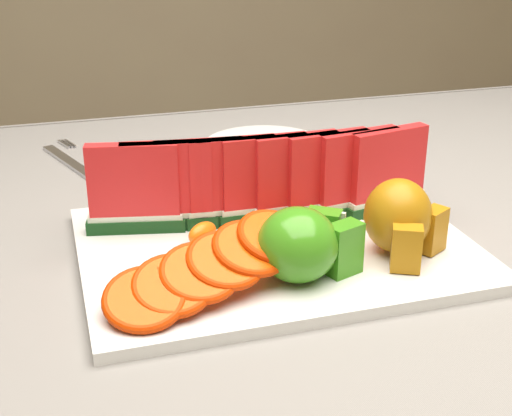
{
  "coord_description": "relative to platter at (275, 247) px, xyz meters",
  "views": [
    {
      "loc": [
        -0.24,
        -0.68,
        1.1
      ],
      "look_at": [
        -0.04,
        -0.04,
        0.81
      ],
      "focal_mm": 50.0,
      "sensor_mm": 36.0,
      "label": 1
    }
  ],
  "objects": [
    {
      "name": "table",
      "position": [
        0.02,
        0.05,
        -0.11
      ],
      "size": [
        1.4,
        0.9,
        0.75
      ],
      "color": "#533A1A",
      "rests_on": "ground"
    },
    {
      "name": "tablecloth",
      "position": [
        0.02,
        0.05,
        -0.05
      ],
      "size": [
        1.53,
        1.03,
        0.2
      ],
      "color": "slate",
      "rests_on": "table"
    },
    {
      "name": "platter",
      "position": [
        0.0,
        0.0,
        0.0
      ],
      "size": [
        0.4,
        0.3,
        0.01
      ],
      "color": "silver",
      "rests_on": "tablecloth"
    },
    {
      "name": "apple_cluster",
      "position": [
        0.0,
        -0.07,
        0.04
      ],
      "size": [
        0.11,
        0.09,
        0.07
      ],
      "color": "#1C791A",
      "rests_on": "platter"
    },
    {
      "name": "pear_cluster",
      "position": [
        0.11,
        -0.06,
        0.04
      ],
      "size": [
        0.09,
        0.09,
        0.08
      ],
      "color": "#B1781A",
      "rests_on": "platter"
    },
    {
      "name": "side_plate",
      "position": [
        0.09,
        0.33,
        -0.0
      ],
      "size": [
        0.22,
        0.22,
        0.01
      ],
      "color": "silver",
      "rests_on": "tablecloth"
    },
    {
      "name": "fork",
      "position": [
        -0.19,
        0.35,
        -0.0
      ],
      "size": [
        0.07,
        0.19,
        0.0
      ],
      "color": "silver",
      "rests_on": "tablecloth"
    },
    {
      "name": "watermelon_row",
      "position": [
        0.01,
        0.06,
        0.05
      ],
      "size": [
        0.39,
        0.07,
        0.1
      ],
      "color": "#0B3713",
      "rests_on": "platter"
    },
    {
      "name": "orange_fan_front",
      "position": [
        -0.09,
        -0.08,
        0.03
      ],
      "size": [
        0.22,
        0.13,
        0.06
      ],
      "color": "#F35200",
      "rests_on": "platter"
    },
    {
      "name": "orange_fan_back",
      "position": [
        -0.02,
        0.12,
        0.03
      ],
      "size": [
        0.29,
        0.11,
        0.04
      ],
      "color": "#F35200",
      "rests_on": "platter"
    },
    {
      "name": "tangerine_segments",
      "position": [
        -0.0,
        0.01,
        0.02
      ],
      "size": [
        0.18,
        0.06,
        0.02
      ],
      "color": "#FD5907",
      "rests_on": "platter"
    }
  ]
}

